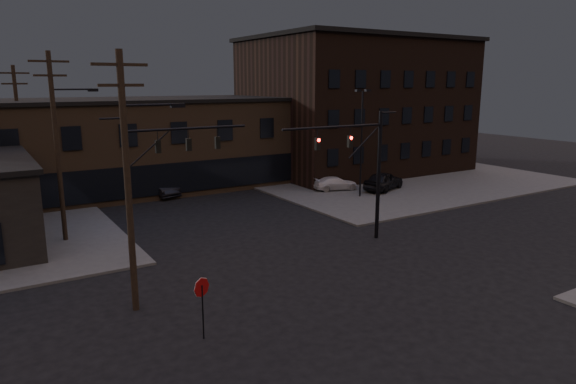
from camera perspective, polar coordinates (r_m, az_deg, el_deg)
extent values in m
plane|color=black|center=(26.13, 5.54, -9.78)|extent=(140.00, 140.00, 0.00)
cube|color=#474744|center=(56.09, 9.86, 2.03)|extent=(30.00, 30.00, 0.15)
cube|color=brown|center=(49.80, -14.32, 5.14)|extent=(40.00, 12.00, 8.00)
cube|color=black|center=(58.36, 7.47, 9.34)|extent=(22.00, 16.00, 14.00)
cylinder|color=black|center=(32.39, 10.03, 1.76)|extent=(0.24, 0.24, 8.00)
cylinder|color=black|center=(29.76, 5.18, 7.21)|extent=(7.00, 0.14, 0.14)
cube|color=#FF140C|center=(30.56, 6.90, 5.60)|extent=(0.28, 0.22, 0.70)
cube|color=#FF140C|center=(29.17, 3.30, 5.36)|extent=(0.28, 0.22, 0.70)
cylinder|color=black|center=(28.62, -17.34, 0.03)|extent=(0.24, 0.24, 8.00)
cylinder|color=black|center=(29.20, -11.05, 6.94)|extent=(7.00, 0.14, 0.14)
cube|color=black|center=(28.72, -14.25, 4.90)|extent=(0.28, 0.22, 0.70)
cube|color=black|center=(29.29, -10.98, 5.19)|extent=(0.28, 0.22, 0.70)
cube|color=black|center=(29.96, -7.84, 5.45)|extent=(0.28, 0.22, 0.70)
cylinder|color=black|center=(20.41, -9.44, -13.04)|extent=(0.06, 0.06, 2.20)
cylinder|color=maroon|center=(20.03, -9.56, -10.42)|extent=(0.72, 0.33, 0.76)
cylinder|color=black|center=(22.26, -17.37, 0.63)|extent=(0.28, 0.28, 11.00)
cube|color=black|center=(21.87, -18.19, 13.31)|extent=(2.20, 0.12, 0.12)
cube|color=black|center=(21.86, -18.05, 11.22)|extent=(1.80, 0.12, 0.12)
cube|color=black|center=(22.55, -12.17, 9.38)|extent=(0.60, 0.25, 0.18)
cylinder|color=black|center=(33.72, -24.26, 4.28)|extent=(0.28, 0.28, 11.50)
cube|color=black|center=(33.50, -25.04, 13.03)|extent=(2.20, 0.12, 0.12)
cube|color=black|center=(33.48, -24.92, 11.67)|extent=(1.80, 0.12, 0.12)
cube|color=black|center=(33.86, -20.87, 10.54)|extent=(0.60, 0.25, 0.18)
cylinder|color=black|center=(45.52, -27.59, 5.43)|extent=(0.28, 0.28, 11.00)
cube|color=black|center=(45.33, -28.20, 11.57)|extent=(2.20, 0.12, 0.12)
cube|color=black|center=(45.32, -28.10, 10.57)|extent=(1.80, 0.12, 0.12)
cylinder|color=black|center=(43.63, 8.15, 5.12)|extent=(0.14, 0.14, 9.00)
cube|color=black|center=(43.00, 7.81, 11.11)|extent=(0.50, 0.28, 0.18)
cube|color=black|center=(43.65, 8.84, 11.09)|extent=(0.50, 0.28, 0.18)
cylinder|color=black|center=(51.29, 9.74, 6.10)|extent=(0.14, 0.14, 9.00)
cube|color=black|center=(50.70, 9.49, 11.19)|extent=(0.50, 0.28, 0.18)
cube|color=black|center=(51.36, 10.35, 11.17)|extent=(0.50, 0.28, 0.18)
imported|color=black|center=(47.18, 10.57, 1.24)|extent=(5.30, 3.67, 1.67)
imported|color=silver|center=(46.66, 5.30, 0.97)|extent=(4.38, 2.68, 1.19)
imported|color=black|center=(46.06, -14.48, 0.63)|extent=(2.99, 5.47, 1.71)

